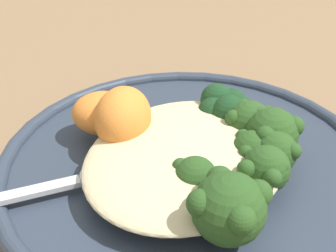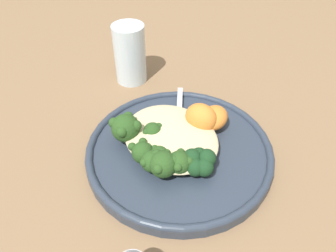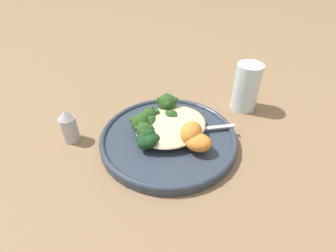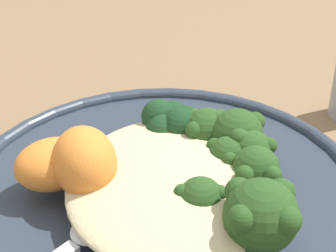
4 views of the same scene
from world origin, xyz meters
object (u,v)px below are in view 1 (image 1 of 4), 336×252
object	(u,v)px
broccoli_stalk_6	(239,125)
kale_tuft	(226,108)
plate	(188,167)
broccoli_stalk_5	(254,135)
broccoli_stalk_4	(245,149)
broccoli_stalk_3	(234,148)
broccoli_stalk_2	(236,162)
sweet_potato_chunk_1	(123,118)
spoon	(95,175)
broccoli_stalk_0	(190,166)
sweet_potato_chunk_0	(103,114)
broccoli_stalk_1	(219,195)
quinoa_mound	(186,157)

from	to	relation	value
broccoli_stalk_6	kale_tuft	xyz separation A→B (m)	(0.02, 0.02, -0.00)
plate	broccoli_stalk_5	size ratio (longest dim) A/B	2.40
broccoli_stalk_4	broccoli_stalk_3	bearing A→B (deg)	-167.97
broccoli_stalk_2	broccoli_stalk_6	size ratio (longest dim) A/B	1.67
kale_tuft	broccoli_stalk_3	bearing A→B (deg)	-147.98
sweet_potato_chunk_1	spoon	xyz separation A→B (m)	(-0.05, -0.01, -0.02)
broccoli_stalk_0	broccoli_stalk_5	size ratio (longest dim) A/B	0.56
broccoli_stalk_5	kale_tuft	bearing A→B (deg)	121.03
broccoli_stalk_0	sweet_potato_chunk_0	size ratio (longest dim) A/B	1.30
broccoli_stalk_0	broccoli_stalk_6	xyz separation A→B (m)	(0.06, -0.01, 0.00)
broccoli_stalk_0	broccoli_stalk_2	size ratio (longest dim) A/B	0.55
broccoli_stalk_0	broccoli_stalk_1	bearing A→B (deg)	11.76
broccoli_stalk_0	sweet_potato_chunk_0	xyz separation A→B (m)	(0.02, 0.09, 0.00)
broccoli_stalk_6	sweet_potato_chunk_1	world-z (taller)	sweet_potato_chunk_1
broccoli_stalk_1	sweet_potato_chunk_0	size ratio (longest dim) A/B	2.05
broccoli_stalk_3	spoon	size ratio (longest dim) A/B	1.04
broccoli_stalk_4	broccoli_stalk_5	xyz separation A→B (m)	(0.01, -0.00, 0.00)
broccoli_stalk_2	plate	bearing A→B (deg)	-176.37
broccoli_stalk_1	plate	bearing A→B (deg)	176.24
spoon	broccoli_stalk_2	bearing A→B (deg)	160.35
broccoli_stalk_5	sweet_potato_chunk_0	size ratio (longest dim) A/B	2.31
broccoli_stalk_3	kale_tuft	bearing A→B (deg)	116.10
plate	sweet_potato_chunk_1	bearing A→B (deg)	103.56
broccoli_stalk_6	sweet_potato_chunk_1	xyz separation A→B (m)	(-0.05, 0.07, 0.01)
kale_tuft	sweet_potato_chunk_1	bearing A→B (deg)	139.96
broccoli_stalk_5	broccoli_stalk_6	xyz separation A→B (m)	(0.01, 0.02, -0.00)
broccoli_stalk_2	sweet_potato_chunk_1	size ratio (longest dim) A/B	2.36
quinoa_mound	kale_tuft	size ratio (longest dim) A/B	3.37
broccoli_stalk_6	spoon	bearing A→B (deg)	-164.16
broccoli_stalk_1	broccoli_stalk_3	size ratio (longest dim) A/B	1.09
plate	broccoli_stalk_6	world-z (taller)	broccoli_stalk_6
broccoli_stalk_1	broccoli_stalk_5	world-z (taller)	broccoli_stalk_1
plate	broccoli_stalk_2	size ratio (longest dim) A/B	2.33
broccoli_stalk_2	sweet_potato_chunk_0	distance (m)	0.11
broccoli_stalk_5	sweet_potato_chunk_1	world-z (taller)	sweet_potato_chunk_1
plate	broccoli_stalk_3	bearing A→B (deg)	-72.49
broccoli_stalk_4	broccoli_stalk_5	bearing A→B (deg)	79.08
broccoli_stalk_1	spoon	distance (m)	0.09
broccoli_stalk_1	kale_tuft	distance (m)	0.11
spoon	broccoli_stalk_0	bearing A→B (deg)	157.87
broccoli_stalk_1	spoon	size ratio (longest dim) A/B	1.13
broccoli_stalk_2	broccoli_stalk_3	size ratio (longest dim) A/B	1.26
broccoli_stalk_3	broccoli_stalk_4	xyz separation A→B (m)	(0.00, -0.01, 0.00)
broccoli_stalk_4	sweet_potato_chunk_1	world-z (taller)	sweet_potato_chunk_1
broccoli_stalk_4	quinoa_mound	bearing A→B (deg)	-147.90
kale_tuft	broccoli_stalk_1	bearing A→B (deg)	-157.02
spoon	broccoli_stalk_4	bearing A→B (deg)	169.02
broccoli_stalk_1	broccoli_stalk_4	size ratio (longest dim) A/B	0.93
broccoli_stalk_6	kale_tuft	world-z (taller)	broccoli_stalk_6
broccoli_stalk_6	sweet_potato_chunk_1	bearing A→B (deg)	173.41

